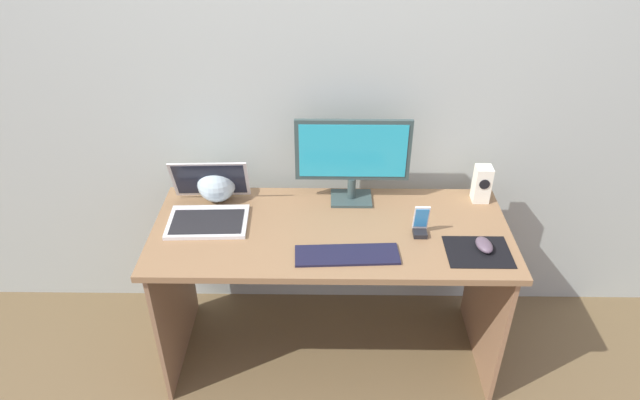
{
  "coord_description": "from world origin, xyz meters",
  "views": [
    {
      "loc": [
        -0.02,
        -1.89,
        2.09
      ],
      "look_at": [
        -0.04,
        -0.02,
        0.88
      ],
      "focal_mm": 31.73,
      "sensor_mm": 36.0,
      "label": 1
    }
  ],
  "objects_px": {
    "speaker_right": "(482,184)",
    "phone_in_dock": "(421,225)",
    "laptop": "(209,207)",
    "keyboard_external": "(347,255)",
    "fishbowl": "(217,183)",
    "mouse": "(484,245)",
    "monitor": "(353,156)"
  },
  "relations": [
    {
      "from": "laptop",
      "to": "keyboard_external",
      "type": "xyz_separation_m",
      "value": [
        0.58,
        -0.26,
        -0.04
      ]
    },
    {
      "from": "phone_in_dock",
      "to": "mouse",
      "type": "bearing_deg",
      "value": -21.78
    },
    {
      "from": "fishbowl",
      "to": "phone_in_dock",
      "type": "distance_m",
      "value": 0.9
    },
    {
      "from": "speaker_right",
      "to": "mouse",
      "type": "distance_m",
      "value": 0.37
    },
    {
      "from": "laptop",
      "to": "mouse",
      "type": "height_order",
      "value": "laptop"
    },
    {
      "from": "mouse",
      "to": "laptop",
      "type": "bearing_deg",
      "value": 160.62
    },
    {
      "from": "fishbowl",
      "to": "mouse",
      "type": "relative_size",
      "value": 1.7
    },
    {
      "from": "speaker_right",
      "to": "phone_in_dock",
      "type": "relative_size",
      "value": 1.2
    },
    {
      "from": "mouse",
      "to": "keyboard_external",
      "type": "bearing_deg",
      "value": 176.6
    },
    {
      "from": "speaker_right",
      "to": "phone_in_dock",
      "type": "bearing_deg",
      "value": -139.02
    },
    {
      "from": "mouse",
      "to": "fishbowl",
      "type": "bearing_deg",
      "value": 153.72
    },
    {
      "from": "keyboard_external",
      "to": "laptop",
      "type": "bearing_deg",
      "value": 152.69
    },
    {
      "from": "mouse",
      "to": "monitor",
      "type": "bearing_deg",
      "value": 136.78
    },
    {
      "from": "laptop",
      "to": "fishbowl",
      "type": "distance_m",
      "value": 0.14
    },
    {
      "from": "keyboard_external",
      "to": "phone_in_dock",
      "type": "height_order",
      "value": "phone_in_dock"
    },
    {
      "from": "fishbowl",
      "to": "laptop",
      "type": "bearing_deg",
      "value": -95.89
    },
    {
      "from": "phone_in_dock",
      "to": "laptop",
      "type": "bearing_deg",
      "value": 172.34
    },
    {
      "from": "laptop",
      "to": "fishbowl",
      "type": "relative_size",
      "value": 2.0
    },
    {
      "from": "laptop",
      "to": "keyboard_external",
      "type": "distance_m",
      "value": 0.63
    },
    {
      "from": "speaker_right",
      "to": "keyboard_external",
      "type": "distance_m",
      "value": 0.72
    },
    {
      "from": "keyboard_external",
      "to": "mouse",
      "type": "bearing_deg",
      "value": 2.19
    },
    {
      "from": "laptop",
      "to": "phone_in_dock",
      "type": "height_order",
      "value": "laptop"
    },
    {
      "from": "mouse",
      "to": "phone_in_dock",
      "type": "relative_size",
      "value": 0.72
    },
    {
      "from": "fishbowl",
      "to": "phone_in_dock",
      "type": "height_order",
      "value": "fishbowl"
    },
    {
      "from": "mouse",
      "to": "phone_in_dock",
      "type": "xyz_separation_m",
      "value": [
        -0.24,
        0.09,
        0.03
      ]
    },
    {
      "from": "monitor",
      "to": "laptop",
      "type": "height_order",
      "value": "monitor"
    },
    {
      "from": "monitor",
      "to": "laptop",
      "type": "bearing_deg",
      "value": -167.22
    },
    {
      "from": "keyboard_external",
      "to": "phone_in_dock",
      "type": "bearing_deg",
      "value": 22.65
    },
    {
      "from": "fishbowl",
      "to": "keyboard_external",
      "type": "height_order",
      "value": "fishbowl"
    },
    {
      "from": "fishbowl",
      "to": "monitor",
      "type": "bearing_deg",
      "value": -0.06
    },
    {
      "from": "laptop",
      "to": "phone_in_dock",
      "type": "bearing_deg",
      "value": -7.66
    },
    {
      "from": "monitor",
      "to": "keyboard_external",
      "type": "xyz_separation_m",
      "value": [
        -0.03,
        -0.4,
        -0.21
      ]
    }
  ]
}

